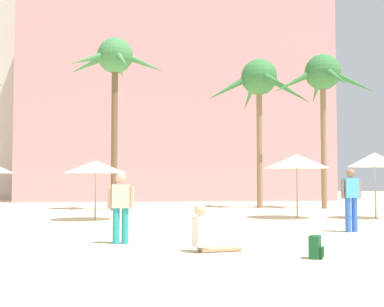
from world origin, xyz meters
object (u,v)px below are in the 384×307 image
(palm_tree_center, at_px, (259,84))
(cafe_umbrella_2, at_px, (375,160))
(person_near_left, at_px, (208,235))
(cafe_umbrella_0, at_px, (96,167))
(beach_towel, at_px, (373,258))
(palm_tree_far_left, at_px, (114,64))
(person_near_right, at_px, (351,197))
(cafe_umbrella_1, at_px, (297,161))
(backpack, at_px, (316,248))
(palm_tree_left, at_px, (323,79))
(person_mid_right, at_px, (121,205))

(palm_tree_center, xyz_separation_m, cafe_umbrella_2, (2.26, -7.97, -4.34))
(person_near_left, bearing_deg, cafe_umbrella_0, 94.69)
(person_near_left, bearing_deg, beach_towel, -36.30)
(palm_tree_far_left, bearing_deg, person_near_right, -60.32)
(palm_tree_center, bearing_deg, beach_towel, -99.02)
(palm_tree_center, bearing_deg, cafe_umbrella_2, -74.17)
(cafe_umbrella_1, height_order, backpack, cafe_umbrella_1)
(cafe_umbrella_2, xyz_separation_m, backpack, (-6.06, -9.32, -2.01))
(person_near_right, height_order, person_near_left, person_near_right)
(cafe_umbrella_0, height_order, beach_towel, cafe_umbrella_0)
(palm_tree_center, height_order, cafe_umbrella_0, palm_tree_center)
(palm_tree_far_left, bearing_deg, cafe_umbrella_0, -95.54)
(cafe_umbrella_2, bearing_deg, palm_tree_center, 105.83)
(palm_tree_left, distance_m, palm_tree_center, 3.29)
(cafe_umbrella_2, distance_m, beach_towel, 10.93)
(palm_tree_far_left, bearing_deg, palm_tree_center, 8.34)
(palm_tree_left, distance_m, cafe_umbrella_2, 8.32)
(palm_tree_far_left, xyz_separation_m, cafe_umbrella_1, (6.98, -6.26, -4.93))
(cafe_umbrella_2, relative_size, beach_towel, 1.62)
(palm_tree_center, height_order, person_near_right, palm_tree_center)
(person_near_right, xyz_separation_m, person_mid_right, (-6.35, -1.80, -0.09))
(palm_tree_center, bearing_deg, person_near_right, -94.31)
(person_mid_right, bearing_deg, palm_tree_left, -36.13)
(cafe_umbrella_0, xyz_separation_m, beach_towel, (5.42, -10.16, -1.92))
(cafe_umbrella_0, relative_size, cafe_umbrella_1, 0.92)
(palm_tree_center, relative_size, person_mid_right, 4.92)
(cafe_umbrella_2, relative_size, person_mid_right, 1.56)
(cafe_umbrella_2, height_order, person_mid_right, cafe_umbrella_2)
(beach_towel, bearing_deg, palm_tree_left, 70.24)
(palm_tree_far_left, height_order, person_near_right, palm_tree_far_left)
(person_near_right, bearing_deg, palm_tree_far_left, 24.23)
(person_near_left, bearing_deg, palm_tree_left, 48.39)
(beach_towel, height_order, person_near_right, person_near_right)
(person_near_left, bearing_deg, person_mid_right, 125.60)
(cafe_umbrella_2, bearing_deg, palm_tree_left, 82.85)
(palm_tree_left, xyz_separation_m, backpack, (-6.93, -16.28, -6.51))
(cafe_umbrella_1, distance_m, beach_towel, 10.50)
(palm_tree_left, distance_m, person_mid_right, 18.05)
(palm_tree_center, relative_size, cafe_umbrella_0, 3.47)
(palm_tree_far_left, height_order, palm_tree_center, palm_tree_far_left)
(palm_tree_far_left, distance_m, cafe_umbrella_1, 10.59)
(palm_tree_far_left, xyz_separation_m, person_near_right, (6.62, -11.62, -6.13))
(beach_towel, height_order, person_mid_right, person_mid_right)
(cafe_umbrella_1, height_order, cafe_umbrella_2, cafe_umbrella_2)
(cafe_umbrella_2, relative_size, backpack, 5.93)
(palm_tree_far_left, xyz_separation_m, cafe_umbrella_2, (9.84, -6.85, -4.88))
(palm_tree_left, relative_size, cafe_umbrella_0, 3.52)
(cafe_umbrella_0, bearing_deg, backpack, -66.38)
(palm_tree_far_left, xyz_separation_m, cafe_umbrella_0, (-0.60, -6.15, -5.17))
(cafe_umbrella_0, xyz_separation_m, person_mid_right, (0.87, -7.27, -1.05))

